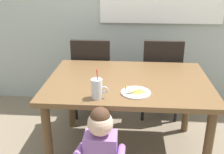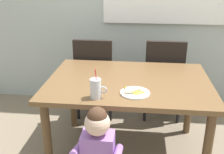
{
  "view_description": "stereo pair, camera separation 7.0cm",
  "coord_description": "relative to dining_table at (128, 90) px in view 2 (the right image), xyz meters",
  "views": [
    {
      "loc": [
        0.02,
        -2.19,
        1.65
      ],
      "look_at": [
        -0.14,
        -0.1,
        0.82
      ],
      "focal_mm": 43.43,
      "sensor_mm": 36.0,
      "label": 1
    },
    {
      "loc": [
        0.09,
        -2.18,
        1.65
      ],
      "look_at": [
        -0.14,
        -0.1,
        0.82
      ],
      "focal_mm": 43.43,
      "sensor_mm": 36.0,
      "label": 2
    }
  ],
  "objects": [
    {
      "name": "toddler_standing",
      "position": [
        -0.17,
        -0.68,
        -0.14
      ],
      "size": [
        0.33,
        0.24,
        0.84
      ],
      "color": "#3F4760",
      "rests_on": "ground"
    },
    {
      "name": "dining_chair_right",
      "position": [
        0.36,
        0.71,
        -0.12
      ],
      "size": [
        0.44,
        0.45,
        0.96
      ],
      "rotation": [
        0.0,
        0.0,
        3.14
      ],
      "color": "black",
      "rests_on": "ground"
    },
    {
      "name": "dining_table",
      "position": [
        0.0,
        0.0,
        0.0
      ],
      "size": [
        1.4,
        1.0,
        0.76
      ],
      "color": "brown",
      "rests_on": "ground"
    },
    {
      "name": "snack_plate",
      "position": [
        0.06,
        -0.28,
        0.1
      ],
      "size": [
        0.23,
        0.23,
        0.01
      ],
      "primitive_type": "cylinder",
      "color": "white",
      "rests_on": "dining_table"
    },
    {
      "name": "dining_chair_left",
      "position": [
        -0.42,
        0.68,
        -0.12
      ],
      "size": [
        0.44,
        0.45,
        0.96
      ],
      "rotation": [
        0.0,
        0.0,
        3.14
      ],
      "color": "black",
      "rests_on": "ground"
    },
    {
      "name": "milk_cup",
      "position": [
        -0.23,
        -0.38,
        0.16
      ],
      "size": [
        0.13,
        0.09,
        0.25
      ],
      "color": "silver",
      "rests_on": "dining_table"
    },
    {
      "name": "peeled_banana",
      "position": [
        0.05,
        -0.28,
        0.13
      ],
      "size": [
        0.17,
        0.14,
        0.07
      ],
      "rotation": [
        0.0,
        0.0,
        0.56
      ],
      "color": "#F4EAC6",
      "rests_on": "snack_plate"
    },
    {
      "name": "ground_plane",
      "position": [
        0.0,
        0.0,
        -0.66
      ],
      "size": [
        24.0,
        24.0,
        0.0
      ],
      "primitive_type": "plane",
      "color": "#7A6B56"
    }
  ]
}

